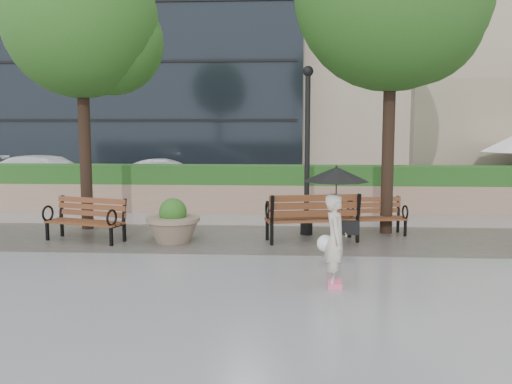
# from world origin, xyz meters

# --- Properties ---
(ground) EXTENTS (100.00, 100.00, 0.00)m
(ground) POSITION_xyz_m (0.00, 0.00, 0.00)
(ground) COLOR gray
(ground) RESTS_ON ground
(cobble_strip) EXTENTS (28.00, 3.20, 0.01)m
(cobble_strip) POSITION_xyz_m (0.00, 3.00, 0.01)
(cobble_strip) COLOR #383330
(cobble_strip) RESTS_ON ground
(hedge_wall) EXTENTS (24.00, 0.80, 1.35)m
(hedge_wall) POSITION_xyz_m (0.00, 7.00, 0.66)
(hedge_wall) COLOR #9B7B64
(hedge_wall) RESTS_ON ground
(asphalt_street) EXTENTS (40.00, 7.00, 0.00)m
(asphalt_street) POSITION_xyz_m (0.00, 11.00, 0.00)
(asphalt_street) COLOR black
(asphalt_street) RESTS_ON ground
(bench_1) EXTENTS (1.85, 1.16, 0.93)m
(bench_1) POSITION_xyz_m (-3.99, 2.52, 0.28)
(bench_1) COLOR brown
(bench_1) RESTS_ON ground
(bench_2) EXTENTS (2.09, 1.19, 1.06)m
(bench_2) POSITION_xyz_m (0.92, 2.76, 0.32)
(bench_2) COLOR brown
(bench_2) RESTS_ON ground
(bench_3) EXTENTS (1.69, 0.93, 0.86)m
(bench_3) POSITION_xyz_m (2.27, 3.55, 0.26)
(bench_3) COLOR brown
(bench_3) RESTS_ON ground
(planter_left) EXTENTS (1.15, 1.15, 0.96)m
(planter_left) POSITION_xyz_m (-2.07, 2.51, 0.38)
(planter_left) COLOR #7F6B56
(planter_left) RESTS_ON ground
(lamppost) EXTENTS (0.28, 0.28, 3.83)m
(lamppost) POSITION_xyz_m (0.82, 3.54, 1.68)
(lamppost) COLOR black
(lamppost) RESTS_ON ground
(tree_0) EXTENTS (3.67, 3.61, 6.75)m
(tree_0) POSITION_xyz_m (-4.32, 4.03, 4.81)
(tree_0) COLOR black
(tree_0) RESTS_ON ground
(car_left) EXTENTS (5.20, 2.71, 1.44)m
(car_left) POSITION_xyz_m (-7.95, 9.91, 0.72)
(car_left) COLOR white
(car_left) RESTS_ON ground
(car_right) EXTENTS (4.10, 2.30, 1.28)m
(car_right) POSITION_xyz_m (-3.85, 10.56, 0.64)
(car_right) COLOR white
(car_right) RESTS_ON ground
(pedestrian) EXTENTS (1.02, 1.02, 1.88)m
(pedestrian) POSITION_xyz_m (1.15, -0.61, 1.15)
(pedestrian) COLOR beige
(pedestrian) RESTS_ON ground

